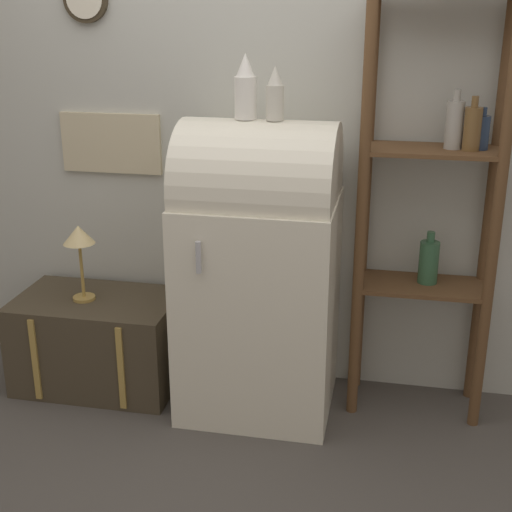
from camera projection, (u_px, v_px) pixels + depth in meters
ground_plane at (249, 428)px, 3.30m from camera, size 12.00×12.00×0.00m
wall_back at (272, 116)px, 3.37m from camera, size 7.00×0.09×2.70m
refrigerator at (259, 266)px, 3.28m from camera, size 0.70×0.65×1.39m
suitcase_trunk at (99, 341)px, 3.62m from camera, size 0.80×0.50×0.47m
shelf_unit at (432, 193)px, 3.15m from camera, size 0.61×0.31×1.90m
vase_left at (245, 89)px, 3.03m from camera, size 0.09×0.09×0.27m
vase_center at (275, 95)px, 3.00m from camera, size 0.08×0.08×0.23m
desk_lamp at (79, 241)px, 3.43m from camera, size 0.15×0.15×0.38m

